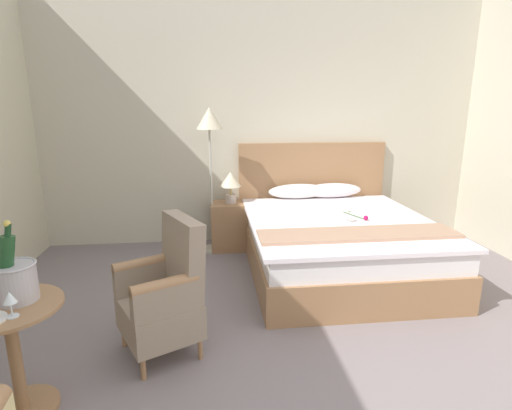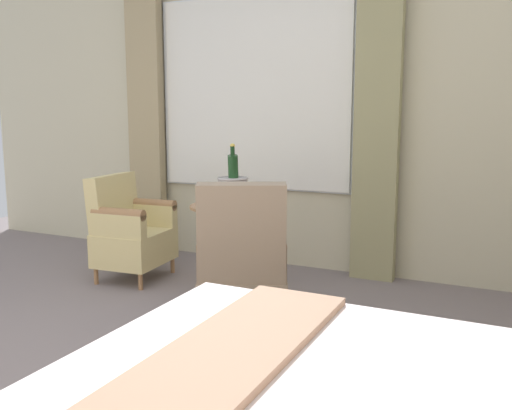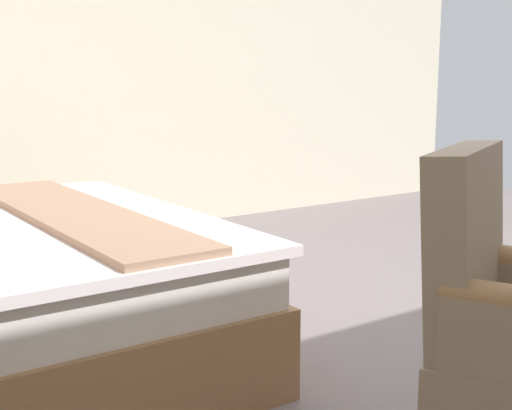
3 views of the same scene
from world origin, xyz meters
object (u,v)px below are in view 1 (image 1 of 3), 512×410
champagne_bucket (15,278)px  side_table_round (14,353)px  bed (334,239)px  nightstand (231,226)px  wine_glass_near_edge (10,299)px  armchair_by_window (165,294)px  bedside_lamp (231,182)px  floor_lamp_brass (210,134)px

champagne_bucket → side_table_round: bearing=-119.1°
bed → nightstand: bed is taller
wine_glass_near_edge → armchair_by_window: size_ratio=0.14×
wine_glass_near_edge → bedside_lamp: bearing=65.0°
bedside_lamp → wine_glass_near_edge: (-1.28, -2.74, -0.06)m
floor_lamp_brass → bed: bearing=-28.3°
bed → floor_lamp_brass: size_ratio=1.31×
nightstand → floor_lamp_brass: (-0.23, -0.05, 1.13)m
floor_lamp_brass → bedside_lamp: bearing=11.3°
bed → floor_lamp_brass: 1.85m
nightstand → floor_lamp_brass: 1.15m
bed → wine_glass_near_edge: 3.12m
bedside_lamp → armchair_by_window: bearing=-105.5°
floor_lamp_brass → wine_glass_near_edge: floor_lamp_brass is taller
bedside_lamp → side_table_round: bearing=-117.6°
nightstand → champagne_bucket: bearing=-117.6°
floor_lamp_brass → armchair_by_window: 2.30m
bed → side_table_round: bearing=-142.7°
nightstand → floor_lamp_brass: size_ratio=0.34×
bed → nightstand: bearing=145.1°
nightstand → floor_lamp_brass: bearing=-168.7°
champagne_bucket → armchair_by_window: champagne_bucket is taller
nightstand → champagne_bucket: champagne_bucket is taller
floor_lamp_brass → armchair_by_window: floor_lamp_brass is taller
nightstand → champagne_bucket: (-1.33, -2.56, 0.53)m
side_table_round → champagne_bucket: 0.44m
bedside_lamp → armchair_by_window: size_ratio=0.39×
side_table_round → wine_glass_near_edge: (0.09, -0.13, 0.40)m
champagne_bucket → nightstand: bearing=62.4°
bedside_lamp → champagne_bucket: size_ratio=0.82×
bed → armchair_by_window: (-1.66, -1.34, 0.11)m
bedside_lamp → champagne_bucket: champagne_bucket is taller
bedside_lamp → side_table_round: 2.99m
bed → armchair_by_window: bearing=-141.1°
champagne_bucket → bedside_lamp: bearing=62.4°
bedside_lamp → wine_glass_near_edge: bedside_lamp is taller
nightstand → champagne_bucket: size_ratio=1.25×
floor_lamp_brass → side_table_round: size_ratio=2.54×
wine_glass_near_edge → nightstand: bearing=65.0°
side_table_round → wine_glass_near_edge: 0.42m
side_table_round → nightstand: bearing=62.4°
wine_glass_near_edge → armchair_by_window: bearing=42.8°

